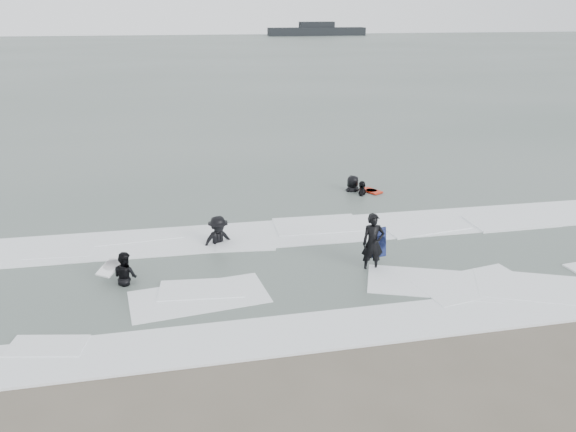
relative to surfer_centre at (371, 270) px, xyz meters
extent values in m
plane|color=brown|center=(-2.23, -2.57, 0.00)|extent=(320.00, 320.00, 0.00)
plane|color=#47544C|center=(-2.23, 77.43, 0.06)|extent=(320.00, 320.00, 0.00)
imported|color=black|center=(0.00, 0.00, 0.00)|extent=(0.73, 0.50, 1.92)
imported|color=black|center=(-7.54, 0.45, 0.00)|extent=(0.99, 0.98, 1.61)
imported|color=black|center=(-4.60, 2.87, 0.00)|extent=(1.42, 1.10, 1.94)
imported|color=black|center=(2.02, 7.30, 0.00)|extent=(0.86, 1.14, 1.80)
imported|color=black|center=(1.74, 7.80, 0.00)|extent=(1.10, 0.92, 1.92)
cube|color=white|center=(-2.23, -3.17, 0.03)|extent=(30.03, 2.32, 0.07)
cube|color=white|center=(-2.23, 3.43, 0.04)|extent=(30.00, 2.60, 0.09)
cube|color=black|center=(33.32, 147.16, 1.14)|extent=(27.49, 4.91, 2.16)
cube|color=black|center=(33.32, 147.16, 3.01)|extent=(9.82, 2.95, 1.57)
camera|label=1|loc=(-5.56, -15.24, 7.83)|focal=35.00mm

